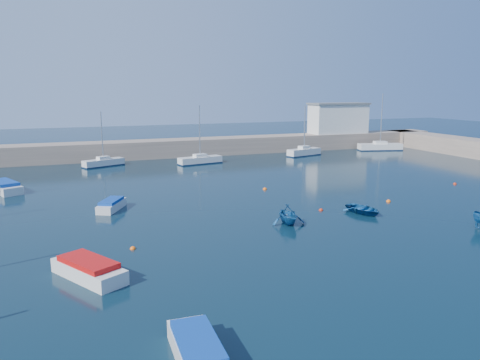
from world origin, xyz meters
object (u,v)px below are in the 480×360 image
object	(u,v)px
harbor_office	(338,119)
sailboat_7	(304,152)
motorboat_1	(111,205)
sailboat_5	(103,162)
dinghy_center	(363,209)
motorboat_3	(198,351)
motorboat_2	(4,187)
sailboat_8	(380,147)
sailboat_6	(200,160)
dinghy_left	(288,214)
motorboat_0	(89,269)

from	to	relation	value
harbor_office	sailboat_7	xyz separation A→B (m)	(-10.21, -6.60, -4.48)
harbor_office	motorboat_1	world-z (taller)	harbor_office
sailboat_7	harbor_office	bearing A→B (deg)	-72.39
sailboat_5	dinghy_center	bearing A→B (deg)	-173.55
motorboat_1	motorboat_3	xyz separation A→B (m)	(0.68, -24.91, 0.06)
motorboat_1	sailboat_7	bearing A→B (deg)	64.19
sailboat_5	motorboat_2	size ratio (longest dim) A/B	1.27
sailboat_8	motorboat_2	size ratio (longest dim) A/B	1.65
sailboat_6	dinghy_center	world-z (taller)	sailboat_6
harbor_office	motorboat_3	world-z (taller)	harbor_office
dinghy_center	dinghy_left	world-z (taller)	dinghy_left
sailboat_8	dinghy_center	xyz separation A→B (m)	(-27.24, -33.60, -0.26)
motorboat_2	sailboat_7	bearing A→B (deg)	-7.32
dinghy_center	sailboat_5	bearing A→B (deg)	108.06
sailboat_8	dinghy_left	distance (m)	48.65
motorboat_2	dinghy_left	world-z (taller)	dinghy_left
sailboat_6	motorboat_1	world-z (taller)	sailboat_6
harbor_office	sailboat_5	distance (m)	41.13
sailboat_5	motorboat_3	xyz separation A→B (m)	(-0.70, -49.10, -0.04)
harbor_office	sailboat_5	world-z (taller)	harbor_office
motorboat_1	dinghy_left	bearing A→B (deg)	-9.67
sailboat_7	dinghy_left	bearing A→B (deg)	134.32
sailboat_5	dinghy_left	size ratio (longest dim) A/B	2.47
sailboat_5	sailboat_6	bearing A→B (deg)	-123.78
sailboat_6	motorboat_0	distance (m)	40.28
harbor_office	motorboat_2	bearing A→B (deg)	-159.75
dinghy_left	harbor_office	bearing A→B (deg)	57.51
sailboat_8	dinghy_center	distance (m)	43.25
sailboat_5	sailboat_7	size ratio (longest dim) A/B	0.94
sailboat_8	motorboat_0	size ratio (longest dim) A/B	1.85
sailboat_5	dinghy_left	bearing A→B (deg)	175.44
sailboat_6	sailboat_8	world-z (taller)	sailboat_8
sailboat_8	motorboat_1	xyz separation A→B (m)	(-46.93, -24.86, -0.18)
dinghy_center	dinghy_left	bearing A→B (deg)	173.61
dinghy_center	dinghy_left	size ratio (longest dim) A/B	1.16
sailboat_7	dinghy_center	size ratio (longest dim) A/B	2.28
dinghy_center	dinghy_left	xyz separation A→B (m)	(-7.37, -0.59, 0.43)
sailboat_7	motorboat_1	distance (m)	39.43
sailboat_6	motorboat_0	world-z (taller)	sailboat_6
harbor_office	dinghy_center	xyz separation A→B (m)	(-22.13, -38.91, -4.75)
motorboat_1	sailboat_8	bearing A→B (deg)	55.41
sailboat_5	motorboat_1	distance (m)	24.23
sailboat_5	sailboat_8	xyz separation A→B (m)	(45.54, 0.67, 0.08)
sailboat_5	motorboat_0	world-z (taller)	sailboat_5
motorboat_3	dinghy_center	distance (m)	24.95
sailboat_8	dinghy_left	world-z (taller)	sailboat_8
motorboat_3	motorboat_0	bearing A→B (deg)	111.16
sailboat_8	motorboat_3	distance (m)	67.94
sailboat_7	motorboat_2	world-z (taller)	sailboat_7
sailboat_8	motorboat_2	bearing A→B (deg)	117.89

